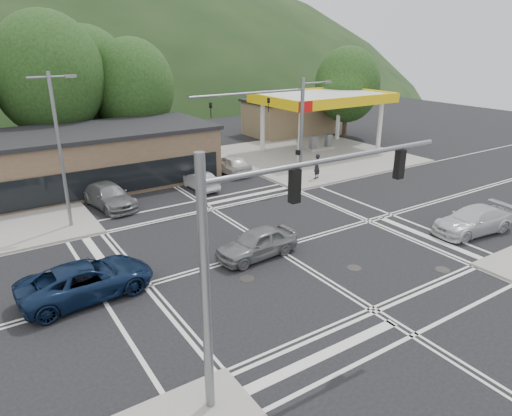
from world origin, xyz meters
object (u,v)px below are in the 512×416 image
car_blue_west (87,280)px  car_grey_center (257,243)px  car_queue_a (200,181)px  car_northbound (109,196)px  pedestrian (317,166)px  car_silver_east (473,220)px  car_queue_b (231,164)px

car_blue_west → car_grey_center: bearing=-99.4°
car_queue_a → car_northbound: 6.82m
car_queue_a → pedestrian: (8.79, -3.03, 0.51)m
car_grey_center → car_northbound: car_northbound is taller
car_silver_east → car_queue_b: size_ratio=1.13×
car_silver_east → car_queue_a: car_silver_east is taller
car_blue_west → car_northbound: (4.12, 10.91, -0.03)m
car_grey_center → pedestrian: pedestrian is taller
pedestrian → car_grey_center: bearing=16.2°
car_grey_center → pedestrian: (11.43, 8.79, 0.38)m
car_grey_center → car_silver_east: (12.21, -4.22, -0.01)m
car_blue_west → car_northbound: car_blue_west is taller
car_grey_center → car_queue_a: bearing=163.1°
car_queue_b → car_northbound: size_ratio=0.87×
car_northbound → pedestrian: 15.88m
car_blue_west → pedestrian: 21.29m
car_blue_west → pedestrian: pedestrian is taller
car_silver_east → pedestrian: bearing=-169.6°
car_blue_west → car_silver_east: (20.52, -5.02, -0.04)m
car_grey_center → car_queue_a: 12.11m
car_blue_west → car_grey_center: 8.34m
car_northbound → car_queue_a: bearing=-8.3°
car_silver_east → car_blue_west: bearing=-96.8°
car_queue_a → car_northbound: (-6.82, -0.11, 0.13)m
car_blue_west → car_silver_east: bearing=-107.6°
car_queue_a → car_silver_east: bearing=117.6°
car_queue_a → car_blue_west: bearing=42.0°
car_queue_a → car_queue_b: size_ratio=0.85×
car_grey_center → car_queue_b: (6.82, 14.36, 0.02)m
car_grey_center → car_silver_east: 12.92m
car_blue_west → car_queue_b: (15.12, 13.56, -0.01)m
car_northbound → car_silver_east: bearing=-53.3°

